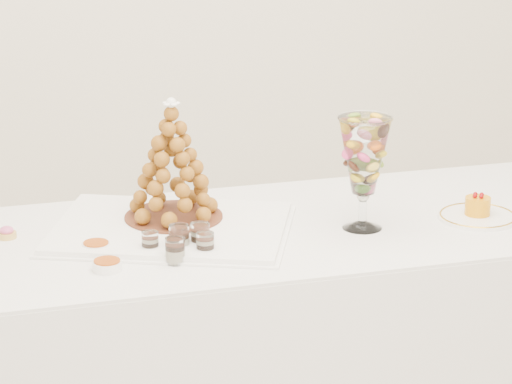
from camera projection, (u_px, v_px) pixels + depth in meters
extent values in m
cube|color=white|center=(288.00, 346.00, 3.72)|extent=(2.08, 0.92, 0.77)
cube|color=white|center=(289.00, 227.00, 3.60)|extent=(2.07, 0.91, 0.01)
cube|color=white|center=(170.00, 229.00, 3.55)|extent=(0.80, 0.70, 0.02)
cylinder|color=white|center=(362.00, 225.00, 3.58)|extent=(0.12, 0.12, 0.02)
cylinder|color=white|center=(363.00, 209.00, 3.57)|extent=(0.02, 0.02, 0.08)
sphere|color=white|center=(363.00, 196.00, 3.55)|extent=(0.04, 0.04, 0.04)
cylinder|color=white|center=(478.00, 217.00, 3.66)|extent=(0.24, 0.24, 0.01)
cylinder|color=tan|center=(7.00, 235.00, 3.50)|extent=(0.06, 0.06, 0.02)
ellipsoid|color=#C85284|center=(6.00, 230.00, 3.50)|extent=(0.04, 0.04, 0.02)
cylinder|color=white|center=(150.00, 243.00, 3.38)|extent=(0.05, 0.05, 0.06)
cylinder|color=white|center=(179.00, 239.00, 3.39)|extent=(0.07, 0.07, 0.08)
cylinder|color=white|center=(200.00, 236.00, 3.42)|extent=(0.06, 0.06, 0.07)
cylinder|color=white|center=(175.00, 251.00, 3.31)|extent=(0.07, 0.07, 0.07)
cylinder|color=white|center=(205.00, 244.00, 3.36)|extent=(0.05, 0.05, 0.07)
cylinder|color=white|center=(96.00, 248.00, 3.39)|extent=(0.08, 0.08, 0.02)
cylinder|color=white|center=(107.00, 266.00, 3.26)|extent=(0.08, 0.08, 0.03)
cylinder|color=#5E2C18|center=(174.00, 217.00, 3.60)|extent=(0.29, 0.29, 0.01)
cone|color=brown|center=(172.00, 159.00, 3.55)|extent=(0.30, 0.30, 0.35)
sphere|color=white|center=(171.00, 104.00, 3.49)|extent=(0.04, 0.04, 0.04)
cylinder|color=orange|center=(478.00, 206.00, 3.66)|extent=(0.08, 0.08, 0.05)
sphere|color=#870407|center=(482.00, 195.00, 3.65)|extent=(0.01, 0.01, 0.01)
sphere|color=#870407|center=(475.00, 194.00, 3.66)|extent=(0.01, 0.01, 0.01)
sphere|color=#870407|center=(475.00, 196.00, 3.64)|extent=(0.01, 0.01, 0.01)
sphere|color=#870407|center=(481.00, 196.00, 3.64)|extent=(0.01, 0.01, 0.01)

